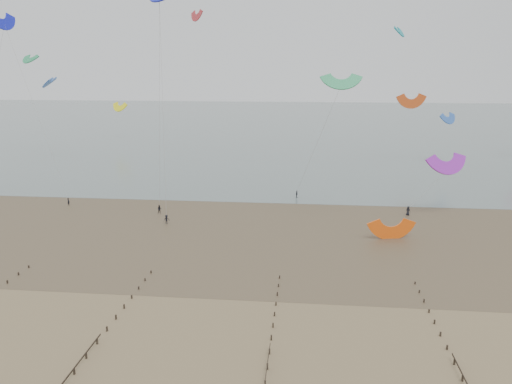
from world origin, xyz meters
TOP-DOWN VIEW (x-y plane):
  - ground at (0.00, 0.00)m, footprint 500.00×500.00m
  - sea_and_shore at (-4.08, 34.40)m, footprint 500.00×665.00m
  - kitesurfer_lead at (-41.65, 44.26)m, footprint 0.69×0.61m
  - kitesurfers at (23.64, 48.11)m, footprint 143.25×28.01m
  - grounded_kite at (21.66, 29.98)m, footprint 7.79×6.61m
  - kites_airborne at (-5.59, 87.42)m, footprint 215.60×112.92m

SIDE VIEW (x-z plane):
  - ground at x=0.00m, z-range 0.00..0.00m
  - grounded_kite at x=21.66m, z-range -1.89..1.89m
  - sea_and_shore at x=-4.08m, z-range -0.01..0.02m
  - kitesurfer_lead at x=-41.65m, z-range 0.00..1.59m
  - kitesurfers at x=23.64m, z-range -0.07..1.78m
  - kites_airborne at x=-5.59m, z-range 2.24..43.71m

